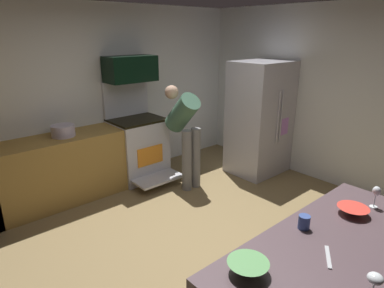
% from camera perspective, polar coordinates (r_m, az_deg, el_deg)
% --- Properties ---
extents(ground_plane, '(5.20, 4.80, 0.02)m').
position_cam_1_polar(ground_plane, '(3.82, 2.23, -16.63)').
color(ground_plane, olive).
extents(wall_back, '(5.20, 0.12, 2.60)m').
position_cam_1_polar(wall_back, '(5.15, -15.88, 7.99)').
color(wall_back, silver).
rests_on(wall_back, ground).
extents(wall_right, '(0.12, 4.80, 2.60)m').
position_cam_1_polar(wall_right, '(5.28, 23.15, 7.46)').
color(wall_right, silver).
rests_on(wall_right, ground).
extents(lower_cabinet_run, '(2.40, 0.60, 0.90)m').
position_cam_1_polar(lower_cabinet_run, '(4.74, -22.85, -4.43)').
color(lower_cabinet_run, olive).
rests_on(lower_cabinet_run, ground).
extents(oven_range, '(0.76, 1.01, 1.50)m').
position_cam_1_polar(oven_range, '(5.21, -9.25, -0.42)').
color(oven_range, silver).
rests_on(oven_range, ground).
extents(microwave, '(0.74, 0.38, 0.37)m').
position_cam_1_polar(microwave, '(5.04, -10.55, 12.60)').
color(microwave, black).
rests_on(microwave, oven_range).
extents(refrigerator, '(0.89, 0.74, 1.78)m').
position_cam_1_polar(refrigerator, '(5.40, 11.56, 4.35)').
color(refrigerator, '#B5B3BC').
rests_on(refrigerator, ground).
extents(person_cook, '(0.31, 0.64, 1.47)m').
position_cam_1_polar(person_cook, '(4.76, -1.25, 2.65)').
color(person_cook, slate).
rests_on(person_cook, ground).
extents(mixing_bowl_large, '(0.24, 0.24, 0.08)m').
position_cam_1_polar(mixing_bowl_large, '(2.02, 9.58, -20.24)').
color(mixing_bowl_large, '#589454').
rests_on(mixing_bowl_large, counter_island).
extents(mixing_bowl_small, '(0.23, 0.23, 0.06)m').
position_cam_1_polar(mixing_bowl_small, '(2.80, 25.92, -10.29)').
color(mixing_bowl_small, red).
rests_on(mixing_bowl_small, counter_island).
extents(wine_glass_mid, '(0.08, 0.08, 0.16)m').
position_cam_1_polar(wine_glass_mid, '(2.01, 28.96, -19.78)').
color(wine_glass_mid, silver).
rests_on(wine_glass_mid, counter_island).
extents(wine_glass_far, '(0.06, 0.06, 0.18)m').
position_cam_1_polar(wine_glass_far, '(2.94, 29.14, -7.28)').
color(wine_glass_far, silver).
rests_on(wine_glass_far, counter_island).
extents(mug_tea, '(0.08, 0.08, 0.10)m').
position_cam_1_polar(mug_tea, '(2.48, 18.72, -12.62)').
color(mug_tea, '#354A89').
rests_on(mug_tea, counter_island).
extents(knife_chef, '(0.20, 0.14, 0.01)m').
position_cam_1_polar(knife_chef, '(2.28, 22.38, -17.52)').
color(knife_chef, '#B7BABF').
rests_on(knife_chef, counter_island).
extents(stock_pot, '(0.30, 0.30, 0.15)m').
position_cam_1_polar(stock_pot, '(4.64, -21.31, 2.15)').
color(stock_pot, '#BCB1C7').
rests_on(stock_pot, lower_cabinet_run).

